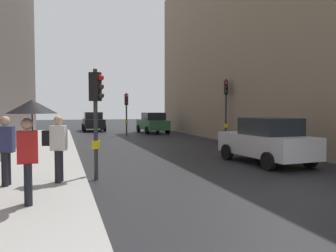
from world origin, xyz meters
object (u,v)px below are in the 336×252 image
(pedestrian_with_umbrella, at_px, (31,122))
(car_dark_suv, at_px, (93,122))
(car_silver_hatchback, at_px, (267,141))
(pedestrian_with_grey_backpack, at_px, (4,146))
(traffic_light_mid_street, at_px, (226,99))
(pedestrian_with_black_backpack, at_px, (57,145))
(traffic_light_far_median, at_px, (126,106))
(traffic_light_near_right, at_px, (96,104))
(car_green_estate, at_px, (153,123))

(pedestrian_with_umbrella, bearing_deg, car_dark_suv, 82.40)
(car_silver_hatchback, distance_m, pedestrian_with_grey_backpack, 9.16)
(traffic_light_mid_street, bearing_deg, car_silver_hatchback, -105.39)
(pedestrian_with_umbrella, relative_size, pedestrian_with_black_backpack, 1.21)
(pedestrian_with_umbrella, bearing_deg, pedestrian_with_black_backpack, 77.27)
(traffic_light_mid_street, xyz_separation_m, pedestrian_with_black_backpack, (-9.81, -9.83, -1.54))
(traffic_light_mid_street, bearing_deg, traffic_light_far_median, 123.70)
(traffic_light_far_median, bearing_deg, traffic_light_near_right, -103.18)
(car_silver_hatchback, xyz_separation_m, car_green_estate, (-0.02, 17.45, 0.00))
(pedestrian_with_umbrella, bearing_deg, traffic_light_mid_street, 49.23)
(traffic_light_mid_street, xyz_separation_m, pedestrian_with_grey_backpack, (-11.09, -9.89, -1.54))
(car_silver_hatchback, relative_size, car_dark_suv, 1.03)
(traffic_light_near_right, distance_m, traffic_light_far_median, 16.83)
(pedestrian_with_umbrella, xyz_separation_m, pedestrian_with_black_backpack, (0.47, 2.10, -0.68))
(pedestrian_with_black_backpack, bearing_deg, car_dark_suv, 82.86)
(traffic_light_mid_street, relative_size, car_dark_suv, 0.93)
(car_green_estate, distance_m, car_dark_suv, 6.34)
(pedestrian_with_black_backpack, bearing_deg, pedestrian_with_umbrella, -102.73)
(traffic_light_near_right, distance_m, car_silver_hatchback, 6.80)
(car_dark_suv, distance_m, pedestrian_with_black_backpack, 23.89)
(traffic_light_mid_street, bearing_deg, car_dark_suv, 116.25)
(car_green_estate, bearing_deg, car_silver_hatchback, -89.94)
(traffic_light_near_right, distance_m, pedestrian_with_grey_backpack, 2.75)
(pedestrian_with_umbrella, height_order, pedestrian_with_grey_backpack, pedestrian_with_umbrella)
(traffic_light_near_right, xyz_separation_m, traffic_light_mid_street, (8.71, 9.08, 0.44))
(car_silver_hatchback, xyz_separation_m, car_dark_suv, (-4.68, 21.74, 0.00))
(traffic_light_far_median, distance_m, car_dark_suv, 7.00)
(car_silver_hatchback, height_order, car_dark_suv, same)
(car_green_estate, distance_m, pedestrian_with_black_backpack, 20.86)
(traffic_light_near_right, bearing_deg, car_green_estate, 70.72)
(car_green_estate, relative_size, car_dark_suv, 1.02)
(car_dark_suv, height_order, pedestrian_with_black_backpack, pedestrian_with_black_backpack)
(car_silver_hatchback, distance_m, pedestrian_with_umbrella, 9.13)
(car_green_estate, distance_m, pedestrian_with_umbrella, 23.01)
(pedestrian_with_black_backpack, height_order, pedestrian_with_grey_backpack, same)
(traffic_light_mid_street, relative_size, pedestrian_with_grey_backpack, 2.21)
(traffic_light_near_right, height_order, traffic_light_far_median, traffic_light_far_median)
(traffic_light_far_median, height_order, pedestrian_with_black_backpack, traffic_light_far_median)
(traffic_light_far_median, height_order, car_green_estate, traffic_light_far_median)
(car_silver_hatchback, bearing_deg, pedestrian_with_black_backpack, -165.58)
(pedestrian_with_grey_backpack, bearing_deg, car_silver_hatchback, 12.79)
(pedestrian_with_grey_backpack, bearing_deg, pedestrian_with_black_backpack, 2.73)
(traffic_light_far_median, xyz_separation_m, car_green_estate, (2.69, 2.28, -1.41))
(traffic_light_far_median, height_order, pedestrian_with_umbrella, traffic_light_far_median)
(car_silver_hatchback, xyz_separation_m, pedestrian_with_grey_backpack, (-8.93, -2.03, 0.29))
(traffic_light_near_right, bearing_deg, traffic_light_mid_street, 46.19)
(traffic_light_far_median, relative_size, pedestrian_with_black_backpack, 1.87)
(traffic_light_near_right, relative_size, pedestrian_with_black_backpack, 1.85)
(traffic_light_far_median, relative_size, pedestrian_with_grey_backpack, 1.87)
(pedestrian_with_grey_backpack, bearing_deg, car_dark_suv, 79.86)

